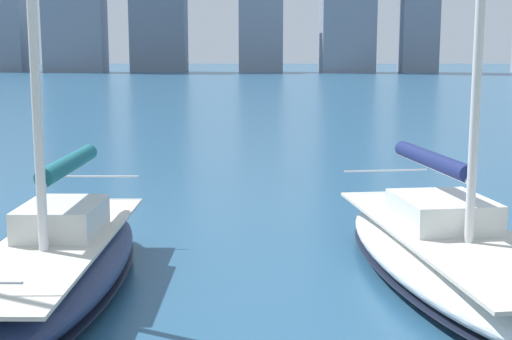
{
  "coord_description": "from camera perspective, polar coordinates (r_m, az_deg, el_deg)",
  "views": [
    {
      "loc": [
        -0.33,
        5.14,
        4.2
      ],
      "look_at": [
        -0.37,
        -7.09,
        2.2
      ],
      "focal_mm": 50.0,
      "sensor_mm": 36.0,
      "label": 1
    }
  ],
  "objects": [
    {
      "name": "sailboat_navy",
      "position": [
        13.7,
        15.35,
        -6.39
      ],
      "size": [
        3.83,
        9.3,
        10.11
      ],
      "color": "white",
      "rests_on": "ground"
    },
    {
      "name": "sailboat_teal",
      "position": [
        12.95,
        -15.67,
        -7.15
      ],
      "size": [
        2.33,
        8.24,
        9.66
      ],
      "color": "navy",
      "rests_on": "ground"
    }
  ]
}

